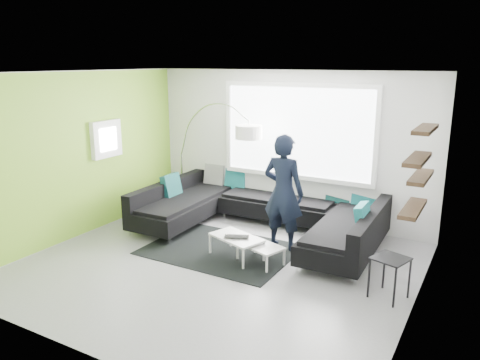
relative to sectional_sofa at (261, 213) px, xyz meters
name	(u,v)px	position (x,y,z in m)	size (l,w,h in m)	color
ground	(217,266)	(0.03, -1.48, -0.39)	(5.50, 5.50, 0.00)	slate
room_shell	(226,144)	(0.07, -1.28, 1.42)	(5.54, 5.04, 2.82)	silver
sectional_sofa	(261,213)	(0.00, 0.00, 0.00)	(4.11, 2.61, 0.87)	black
rug	(220,250)	(-0.24, -0.96, -0.38)	(2.32, 1.68, 0.01)	black
coffee_table	(248,250)	(0.34, -1.08, -0.21)	(1.06, 0.62, 0.35)	white
arc_lamp	(181,154)	(-2.19, 0.70, 0.72)	(2.07, 0.96, 2.21)	silver
side_table	(389,278)	(2.46, -1.22, -0.11)	(0.40, 0.40, 0.55)	black
person	(283,192)	(0.58, -0.37, 0.55)	(0.70, 0.47, 1.87)	black
laptop	(236,238)	(0.19, -1.18, -0.02)	(0.44, 0.37, 0.03)	black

